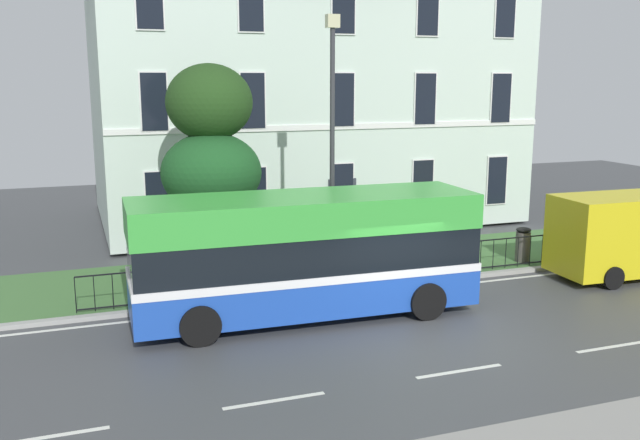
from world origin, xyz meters
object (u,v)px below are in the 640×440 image
white_panel_van (635,235)px  single_decker_bus (305,254)px  georgian_townhouse (298,66)px  evergreen_tree (213,197)px  street_lamp_post (332,135)px  litter_bin (523,244)px

white_panel_van → single_decker_bus: bearing=-177.3°
georgian_townhouse → single_decker_bus: bearing=-107.4°
evergreen_tree → single_decker_bus: 4.83m
evergreen_tree → street_lamp_post: street_lamp_post is taller
evergreen_tree → georgian_townhouse: bearing=56.8°
single_decker_bus → street_lamp_post: size_ratio=1.16×
single_decker_bus → evergreen_tree: bearing=109.3°
evergreen_tree → litter_bin: bearing=-12.8°
georgian_townhouse → evergreen_tree: 10.82m
street_lamp_post → litter_bin: bearing=-0.5°
street_lamp_post → litter_bin: street_lamp_post is taller
evergreen_tree → street_lamp_post: 4.21m
georgian_townhouse → litter_bin: georgian_townhouse is taller
single_decker_bus → street_lamp_post: (1.63, 2.40, 2.77)m
white_panel_van → litter_bin: 3.36m
georgian_townhouse → litter_bin: (4.20, -10.59, -5.83)m
street_lamp_post → litter_bin: size_ratio=6.71×
georgian_townhouse → litter_bin: bearing=-68.4°
georgian_townhouse → white_panel_van: size_ratio=2.95×
evergreen_tree → street_lamp_post: bearing=-35.0°
georgian_townhouse → single_decker_bus: size_ratio=1.96×
evergreen_tree → white_panel_van: (12.11, -4.46, -1.17)m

